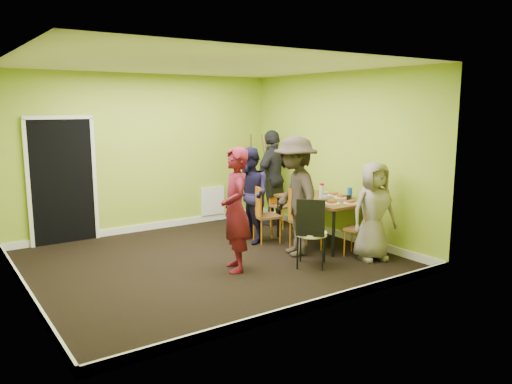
{
  "coord_description": "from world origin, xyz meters",
  "views": [
    {
      "loc": [
        -3.41,
        -6.21,
        2.24
      ],
      "look_at": [
        0.82,
        0.0,
        0.94
      ],
      "focal_mm": 35.0,
      "sensor_mm": 36.0,
      "label": 1
    }
  ],
  "objects_px": {
    "thermos": "(322,192)",
    "person_back_end": "(273,178)",
    "orange_bottle": "(311,194)",
    "chair_back_end": "(276,192)",
    "dining_table": "(323,201)",
    "person_front_end": "(374,211)",
    "person_standing": "(236,210)",
    "chair_left_far": "(262,211)",
    "person_left_far": "(249,195)",
    "easel": "(262,177)",
    "chair_bentwood": "(311,229)",
    "chair_left_near": "(302,216)",
    "blue_bottle": "(350,193)",
    "person_left_near": "(295,196)",
    "chair_front_end": "(363,224)"
  },
  "relations": [
    {
      "from": "thermos",
      "to": "person_back_end",
      "type": "height_order",
      "value": "person_back_end"
    },
    {
      "from": "thermos",
      "to": "orange_bottle",
      "type": "bearing_deg",
      "value": 104.85
    },
    {
      "from": "chair_back_end",
      "to": "dining_table",
      "type": "bearing_deg",
      "value": 74.06
    },
    {
      "from": "chair_back_end",
      "to": "person_front_end",
      "type": "distance_m",
      "value": 2.5
    },
    {
      "from": "person_back_end",
      "to": "person_front_end",
      "type": "xyz_separation_m",
      "value": [
        -0.11,
        -2.64,
        -0.17
      ]
    },
    {
      "from": "thermos",
      "to": "person_standing",
      "type": "height_order",
      "value": "person_standing"
    },
    {
      "from": "chair_left_far",
      "to": "orange_bottle",
      "type": "xyz_separation_m",
      "value": [
        0.74,
        -0.34,
        0.26
      ]
    },
    {
      "from": "orange_bottle",
      "to": "person_left_far",
      "type": "relative_size",
      "value": 0.05
    },
    {
      "from": "orange_bottle",
      "to": "person_front_end",
      "type": "bearing_deg",
      "value": -86.13
    },
    {
      "from": "easel",
      "to": "thermos",
      "type": "bearing_deg",
      "value": -96.04
    },
    {
      "from": "chair_back_end",
      "to": "orange_bottle",
      "type": "distance_m",
      "value": 1.21
    },
    {
      "from": "chair_bentwood",
      "to": "person_left_far",
      "type": "height_order",
      "value": "person_left_far"
    },
    {
      "from": "chair_left_near",
      "to": "easel",
      "type": "distance_m",
      "value": 2.34
    },
    {
      "from": "person_front_end",
      "to": "chair_left_far",
      "type": "bearing_deg",
      "value": 130.38
    },
    {
      "from": "dining_table",
      "to": "chair_left_near",
      "type": "xyz_separation_m",
      "value": [
        -0.57,
        -0.17,
        -0.15
      ]
    },
    {
      "from": "blue_bottle",
      "to": "person_standing",
      "type": "distance_m",
      "value": 2.22
    },
    {
      "from": "orange_bottle",
      "to": "chair_left_near",
      "type": "bearing_deg",
      "value": -142.24
    },
    {
      "from": "person_left_far",
      "to": "person_left_near",
      "type": "height_order",
      "value": "person_left_near"
    },
    {
      "from": "person_standing",
      "to": "orange_bottle",
      "type": "bearing_deg",
      "value": 127.5
    },
    {
      "from": "chair_left_far",
      "to": "easel",
      "type": "height_order",
      "value": "easel"
    },
    {
      "from": "chair_left_far",
      "to": "orange_bottle",
      "type": "bearing_deg",
      "value": 76.98
    },
    {
      "from": "dining_table",
      "to": "easel",
      "type": "bearing_deg",
      "value": 84.68
    },
    {
      "from": "chair_back_end",
      "to": "person_front_end",
      "type": "relative_size",
      "value": 0.62
    },
    {
      "from": "person_left_far",
      "to": "person_back_end",
      "type": "bearing_deg",
      "value": 134.9
    },
    {
      "from": "chair_left_far",
      "to": "person_front_end",
      "type": "height_order",
      "value": "person_front_end"
    },
    {
      "from": "chair_front_end",
      "to": "blue_bottle",
      "type": "height_order",
      "value": "blue_bottle"
    },
    {
      "from": "person_front_end",
      "to": "chair_left_near",
      "type": "bearing_deg",
      "value": 135.77
    },
    {
      "from": "person_front_end",
      "to": "easel",
      "type": "bearing_deg",
      "value": 100.52
    },
    {
      "from": "chair_left_far",
      "to": "blue_bottle",
      "type": "height_order",
      "value": "chair_left_far"
    },
    {
      "from": "person_standing",
      "to": "dining_table",
      "type": "bearing_deg",
      "value": 120.95
    },
    {
      "from": "easel",
      "to": "person_left_far",
      "type": "bearing_deg",
      "value": -131.59
    },
    {
      "from": "chair_back_end",
      "to": "easel",
      "type": "relative_size",
      "value": 0.52
    },
    {
      "from": "chair_left_near",
      "to": "person_back_end",
      "type": "relative_size",
      "value": 0.54
    },
    {
      "from": "chair_back_end",
      "to": "chair_front_end",
      "type": "distance_m",
      "value": 2.32
    },
    {
      "from": "orange_bottle",
      "to": "person_back_end",
      "type": "height_order",
      "value": "person_back_end"
    },
    {
      "from": "person_front_end",
      "to": "orange_bottle",
      "type": "bearing_deg",
      "value": 107.7
    },
    {
      "from": "person_left_far",
      "to": "person_front_end",
      "type": "relative_size",
      "value": 1.09
    },
    {
      "from": "chair_front_end",
      "to": "chair_bentwood",
      "type": "xyz_separation_m",
      "value": [
        -0.99,
        0.03,
        0.05
      ]
    },
    {
      "from": "chair_left_near",
      "to": "chair_bentwood",
      "type": "xyz_separation_m",
      "value": [
        -0.43,
        -0.72,
        0.0
      ]
    },
    {
      "from": "orange_bottle",
      "to": "person_standing",
      "type": "relative_size",
      "value": 0.05
    },
    {
      "from": "chair_front_end",
      "to": "blue_bottle",
      "type": "xyz_separation_m",
      "value": [
        0.3,
        0.61,
        0.35
      ]
    },
    {
      "from": "chair_back_end",
      "to": "person_standing",
      "type": "relative_size",
      "value": 0.53
    },
    {
      "from": "chair_left_far",
      "to": "blue_bottle",
      "type": "relative_size",
      "value": 4.99
    },
    {
      "from": "chair_left_near",
      "to": "thermos",
      "type": "height_order",
      "value": "chair_left_near"
    },
    {
      "from": "chair_back_end",
      "to": "person_back_end",
      "type": "bearing_deg",
      "value": -113.41
    },
    {
      "from": "thermos",
      "to": "blue_bottle",
      "type": "bearing_deg",
      "value": -44.12
    },
    {
      "from": "person_left_far",
      "to": "person_left_near",
      "type": "xyz_separation_m",
      "value": [
        0.19,
        -0.97,
        0.12
      ]
    },
    {
      "from": "dining_table",
      "to": "chair_left_near",
      "type": "height_order",
      "value": "chair_left_near"
    },
    {
      "from": "chair_left_near",
      "to": "person_left_near",
      "type": "xyz_separation_m",
      "value": [
        -0.22,
        -0.1,
        0.36
      ]
    },
    {
      "from": "person_left_near",
      "to": "person_front_end",
      "type": "xyz_separation_m",
      "value": [
        0.8,
        -0.84,
        -0.18
      ]
    }
  ]
}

